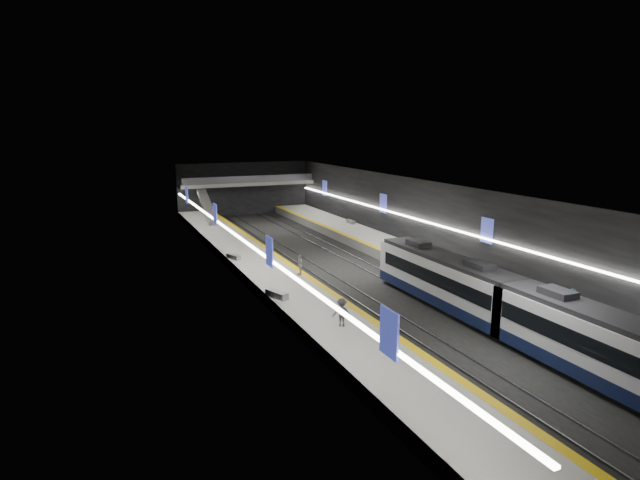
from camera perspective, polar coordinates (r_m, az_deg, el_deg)
name	(u,v)px	position (r m, az deg, el deg)	size (l,w,h in m)	color
ground	(344,270)	(50.89, 2.55, -3.22)	(70.00, 70.00, 0.00)	black
ceiling	(345,186)	(49.38, 2.64, 5.77)	(20.00, 70.00, 0.04)	beige
wall_left	(240,237)	(46.56, -8.55, 0.27)	(0.04, 70.00, 8.00)	black
wall_right	(433,221)	(55.02, 12.01, 1.96)	(0.04, 70.00, 8.00)	black
wall_back	(244,189)	(82.53, -8.11, 5.43)	(20.00, 0.04, 8.00)	black
platform_left	(268,273)	(48.07, -5.53, -3.57)	(5.00, 70.00, 1.00)	slate
tile_surface_left	(268,268)	(47.93, -5.54, -2.98)	(5.00, 70.00, 0.02)	#AFAFAA
tactile_strip_left	(291,265)	(48.62, -3.07, -2.71)	(0.60, 70.00, 0.02)	yellow
platform_right	(411,257)	(54.36, 9.70, -1.84)	(5.00, 70.00, 1.00)	slate
tile_surface_right	(411,252)	(54.24, 9.71, -1.32)	(5.00, 70.00, 0.02)	#AFAFAA
tactile_strip_right	(392,254)	(53.10, 7.72, -1.53)	(0.60, 70.00, 0.02)	yellow
rails	(344,269)	(50.87, 2.55, -3.15)	(6.52, 70.00, 0.12)	gray
train	(513,307)	(36.23, 19.90, -6.74)	(2.69, 29.21, 3.60)	#10193C
ad_posters	(340,222)	(50.77, 2.11, 1.96)	(19.94, 53.50, 2.20)	#3841A9
cove_light_left	(242,240)	(46.66, -8.30, 0.05)	(0.25, 68.60, 0.12)	white
cove_light_right	(432,223)	(54.94, 11.83, 1.74)	(0.25, 68.60, 0.12)	white
mezzanine_bridge	(248,183)	(80.43, -7.74, 6.01)	(20.00, 3.00, 1.50)	gray
escalator	(207,207)	(72.28, -11.93, 3.47)	(1.20, 8.00, 0.60)	#99999E
bench_left_near	(277,294)	(39.74, -4.63, -5.81)	(0.57, 2.06, 0.50)	#99999E
bench_left_far	(234,257)	(51.56, -9.21, -1.78)	(0.47, 1.71, 0.42)	#99999E
bench_right_near	(506,277)	(46.83, 19.27, -3.71)	(0.53, 1.90, 0.46)	#99999E
bench_right_far	(351,222)	(69.37, 3.30, 1.95)	(0.51, 1.82, 0.44)	#99999E
passenger_right_a	(616,327)	(36.09, 29.02, -8.11)	(0.67, 0.44, 1.85)	#CA4B5D
passenger_right_b	(571,303)	(39.19, 25.24, -6.10)	(0.96, 0.74, 1.97)	teal
passenger_left_a	(300,265)	(45.43, -2.16, -2.68)	(1.00, 0.42, 1.70)	beige
passenger_left_b	(342,312)	(34.01, 2.34, -7.73)	(1.18, 0.68, 1.83)	#3B3A41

